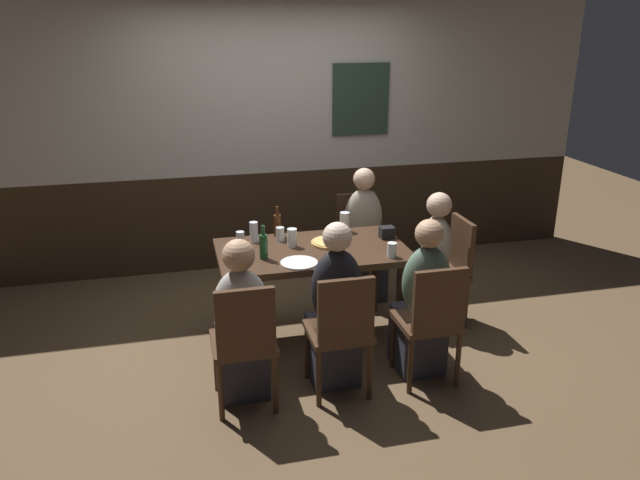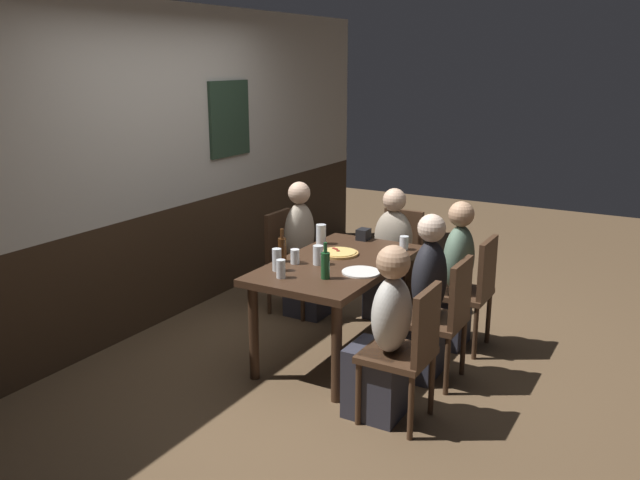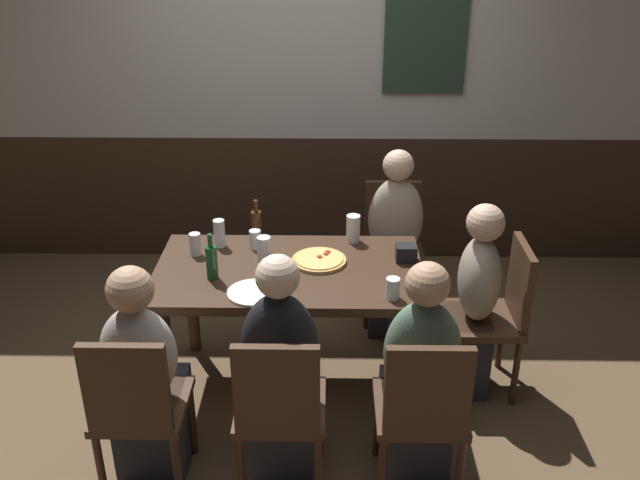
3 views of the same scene
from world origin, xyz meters
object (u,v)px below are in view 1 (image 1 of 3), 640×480
highball_clear (254,233)px  pizza (330,242)px  pint_glass_pale (292,239)px  chair_right_near (431,317)px  person_head_east (429,271)px  chair_right_far (359,237)px  dining_table (312,261)px  person_right_far (364,244)px  plate_white_large (299,263)px  tumbler_short (241,241)px  beer_glass_tall (392,251)px  chair_left_near (244,339)px  beer_bottle_green (263,246)px  person_left_near (241,331)px  condiment_caddy (387,232)px  beer_bottle_brown (277,225)px  chair_head_east (448,265)px  person_mid_near (335,317)px  chair_mid_near (341,328)px  pint_glass_amber (345,223)px  tumbler_water (280,235)px  person_right_near (422,309)px

highball_clear → pizza: bearing=-18.3°
pint_glass_pale → chair_right_near: bearing=-50.0°
person_head_east → highball_clear: bearing=169.2°
chair_right_far → dining_table: bearing=-127.2°
person_right_far → plate_white_large: person_right_far is taller
tumbler_short → beer_glass_tall: tumbler_short is taller
dining_table → chair_left_near: 1.04m
chair_left_near → beer_bottle_green: (0.24, 0.70, 0.34)m
chair_left_near → person_left_near: (-0.00, 0.16, -0.03)m
person_head_east → tumbler_short: (-1.48, 0.15, 0.33)m
pint_glass_pale → condiment_caddy: (0.76, 0.02, -0.02)m
person_head_east → beer_bottle_green: bearing=-175.1°
dining_table → person_head_east: size_ratio=1.27×
person_head_east → beer_glass_tall: bearing=-145.8°
chair_right_far → chair_right_near: bearing=-90.0°
dining_table → person_head_east: person_head_east is taller
pizza → plate_white_large: 0.46m
tumbler_short → condiment_caddy: tumbler_short is taller
beer_bottle_brown → tumbler_short: bearing=-148.6°
highball_clear → condiment_caddy: highball_clear is taller
person_left_near → beer_bottle_green: person_left_near is taller
chair_head_east → beer_glass_tall: bearing=-153.6°
chair_head_east → tumbler_short: bearing=174.7°
person_mid_near → beer_bottle_green: bearing=125.2°
chair_mid_near → beer_bottle_brown: (-0.20, 1.16, 0.34)m
beer_glass_tall → pint_glass_amber: bearing=105.4°
chair_left_near → person_head_east: bearing=27.4°
pizza → chair_right_far: bearing=58.1°
person_left_near → person_mid_near: 0.62m
dining_table → beer_glass_tall: 0.62m
person_right_far → person_mid_near: bearing=-115.3°
beer_glass_tall → tumbler_water: (-0.72, 0.54, 0.00)m
chair_mid_near → person_right_near: bearing=14.7°
highball_clear → plate_white_large: 0.58m
beer_glass_tall → pint_glass_pale: pint_glass_pale is taller
person_right_near → beer_glass_tall: person_right_near is taller
beer_glass_tall → tumbler_water: 0.90m
chair_mid_near → beer_glass_tall: chair_mid_near is taller
tumbler_short → pint_glass_pale: size_ratio=0.90×
pizza → tumbler_short: 0.68m
pint_glass_amber → condiment_caddy: pint_glass_amber is taller
chair_left_near → plate_white_large: size_ratio=3.33×
person_mid_near → pizza: bearing=77.8°
person_left_near → beer_bottle_brown: (0.42, 1.00, 0.36)m
chair_right_near → person_mid_near: (-0.62, 0.16, -0.00)m
person_head_east → pint_glass_amber: 0.78m
person_head_east → beer_bottle_green: size_ratio=4.45×
chair_right_near → pizza: size_ratio=3.00×
person_left_near → tumbler_water: (0.42, 0.89, 0.32)m
pint_glass_pale → person_left_near: bearing=-123.3°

